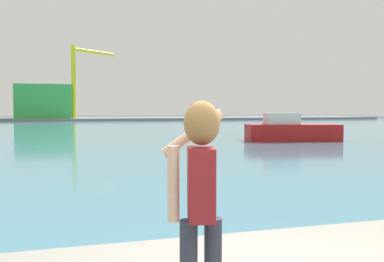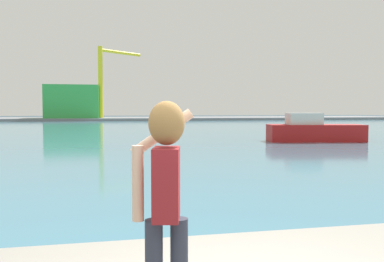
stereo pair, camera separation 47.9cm
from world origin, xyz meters
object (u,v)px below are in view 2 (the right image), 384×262
(person_photographer, at_px, (165,188))
(warehouse_left, at_px, (73,102))
(boat_moored, at_px, (314,131))
(port_crane, at_px, (106,74))

(person_photographer, relative_size, warehouse_left, 0.16)
(person_photographer, distance_m, boat_moored, 28.11)
(boat_moored, relative_size, port_crane, 0.46)
(person_photographer, height_order, boat_moored, person_photographer)
(person_photographer, xyz_separation_m, port_crane, (0.05, 89.50, 8.41))
(person_photographer, height_order, warehouse_left, warehouse_left)
(boat_moored, bearing_deg, person_photographer, -109.79)
(person_photographer, bearing_deg, warehouse_left, 17.16)
(person_photographer, height_order, port_crane, port_crane)
(port_crane, bearing_deg, boat_moored, -77.64)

